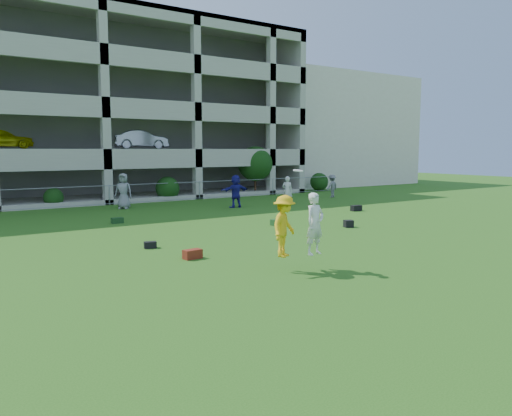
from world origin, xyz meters
TOP-DOWN VIEW (x-y plane):
  - ground at (0.00, 0.00)m, footprint 100.00×100.00m
  - stucco_building at (23.00, 28.00)m, footprint 16.00×14.00m
  - bystander_c at (0.06, 16.73)m, footprint 1.14×1.10m
  - bystander_d at (5.49, 13.70)m, footprint 1.72×0.56m
  - bystander_e at (8.43, 12.73)m, footprint 0.71×0.75m
  - bystander_f at (14.14, 15.08)m, footprint 1.10×0.75m
  - bag_red_a at (-2.69, 3.13)m, footprint 0.57×0.35m
  - bag_black_b at (-3.10, 5.37)m, footprint 0.45×0.35m
  - bag_green_c at (3.39, 7.01)m, footprint 0.50×0.36m
  - crate_d at (5.57, 4.88)m, footprint 0.46×0.46m
  - bag_black_e at (9.94, 8.69)m, footprint 0.61×0.33m
  - bag_green_g at (-2.10, 11.53)m, footprint 0.51×0.31m
  - frisbee_contest at (-1.14, 0.26)m, footprint 1.76×1.08m
  - parking_garage at (-0.00, 27.70)m, footprint 30.00×14.00m
  - fence at (0.00, 19.00)m, footprint 36.06×0.06m
  - shrub_row at (4.59, 19.70)m, footprint 34.38×2.52m

SIDE VIEW (x-z plane):
  - ground at x=0.00m, z-range 0.00..0.00m
  - bag_black_b at x=-3.10m, z-range 0.00..0.22m
  - bag_green_g at x=-2.10m, z-range 0.00..0.25m
  - bag_green_c at x=3.39m, z-range 0.00..0.26m
  - bag_red_a at x=-2.69m, z-range 0.00..0.28m
  - crate_d at x=5.57m, z-range 0.00..0.30m
  - bag_black_e at x=9.94m, z-range 0.00..0.30m
  - fence at x=0.00m, z-range 0.01..1.21m
  - bystander_f at x=14.14m, z-range 0.00..1.56m
  - bystander_e at x=8.43m, z-range 0.00..1.73m
  - bystander_d at x=5.49m, z-range 0.00..1.85m
  - bystander_c at x=0.06m, z-range 0.00..1.96m
  - frisbee_contest at x=-1.14m, z-range 0.07..2.41m
  - shrub_row at x=4.59m, z-range -0.24..3.26m
  - stucco_building at x=23.00m, z-range 0.00..10.00m
  - parking_garage at x=0.00m, z-range 0.01..12.01m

